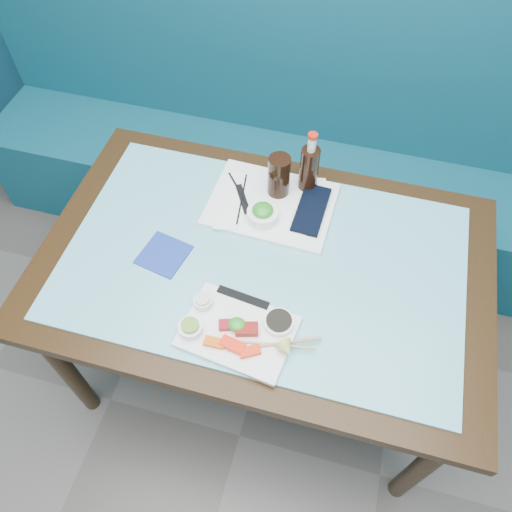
% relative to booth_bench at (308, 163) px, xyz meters
% --- Properties ---
extents(booth_bench, '(3.00, 0.56, 1.17)m').
position_rel_booth_bench_xyz_m(booth_bench, '(0.00, 0.00, 0.00)').
color(booth_bench, '#0D4757').
rests_on(booth_bench, ground).
extents(dining_table, '(1.40, 0.90, 0.75)m').
position_rel_booth_bench_xyz_m(dining_table, '(0.00, -0.84, 0.29)').
color(dining_table, black).
rests_on(dining_table, ground).
extents(glass_top, '(1.22, 0.76, 0.01)m').
position_rel_booth_bench_xyz_m(glass_top, '(0.00, -0.84, 0.38)').
color(glass_top, '#63B6C7').
rests_on(glass_top, dining_table).
extents(sashimi_plate, '(0.33, 0.25, 0.02)m').
position_rel_booth_bench_xyz_m(sashimi_plate, '(-0.01, -1.10, 0.39)').
color(sashimi_plate, white).
rests_on(sashimi_plate, glass_top).
extents(salmon_left, '(0.06, 0.03, 0.01)m').
position_rel_booth_bench_xyz_m(salmon_left, '(-0.06, -1.16, 0.41)').
color(salmon_left, '#F15009').
rests_on(salmon_left, sashimi_plate).
extents(salmon_mid, '(0.07, 0.05, 0.02)m').
position_rel_booth_bench_xyz_m(salmon_mid, '(-0.01, -1.15, 0.41)').
color(salmon_mid, '#FF250A').
rests_on(salmon_mid, sashimi_plate).
extents(salmon_right, '(0.06, 0.05, 0.01)m').
position_rel_booth_bench_xyz_m(salmon_right, '(0.04, -1.16, 0.41)').
color(salmon_right, '#FC2D0A').
rests_on(salmon_right, sashimi_plate).
extents(tuna_left, '(0.06, 0.04, 0.02)m').
position_rel_booth_bench_xyz_m(tuna_left, '(-0.04, -1.10, 0.41)').
color(tuna_left, maroon).
rests_on(tuna_left, sashimi_plate).
extents(tuna_right, '(0.07, 0.05, 0.02)m').
position_rel_booth_bench_xyz_m(tuna_right, '(0.02, -1.10, 0.41)').
color(tuna_right, maroon).
rests_on(tuna_right, sashimi_plate).
extents(seaweed_garnish, '(0.05, 0.05, 0.03)m').
position_rel_booth_bench_xyz_m(seaweed_garnish, '(-0.01, -1.09, 0.41)').
color(seaweed_garnish, '#258F21').
rests_on(seaweed_garnish, sashimi_plate).
extents(ramekin_wasabi, '(0.07, 0.07, 0.03)m').
position_rel_booth_bench_xyz_m(ramekin_wasabi, '(-0.13, -1.14, 0.41)').
color(ramekin_wasabi, white).
rests_on(ramekin_wasabi, sashimi_plate).
extents(wasabi_fill, '(0.06, 0.06, 0.01)m').
position_rel_booth_bench_xyz_m(wasabi_fill, '(-0.13, -1.14, 0.43)').
color(wasabi_fill, olive).
rests_on(wasabi_fill, ramekin_wasabi).
extents(ramekin_ginger, '(0.07, 0.07, 0.02)m').
position_rel_booth_bench_xyz_m(ramekin_ginger, '(-0.13, -1.05, 0.41)').
color(ramekin_ginger, silver).
rests_on(ramekin_ginger, sashimi_plate).
extents(ginger_fill, '(0.05, 0.05, 0.01)m').
position_rel_booth_bench_xyz_m(ginger_fill, '(-0.13, -1.05, 0.43)').
color(ginger_fill, beige).
rests_on(ginger_fill, ramekin_ginger).
extents(soy_dish, '(0.09, 0.09, 0.02)m').
position_rel_booth_bench_xyz_m(soy_dish, '(0.10, -1.05, 0.41)').
color(soy_dish, white).
rests_on(soy_dish, sashimi_plate).
extents(soy_fill, '(0.10, 0.10, 0.01)m').
position_rel_booth_bench_xyz_m(soy_fill, '(0.10, -1.05, 0.42)').
color(soy_fill, black).
rests_on(soy_fill, soy_dish).
extents(lemon_wedge, '(0.06, 0.06, 0.05)m').
position_rel_booth_bench_xyz_m(lemon_wedge, '(0.14, -1.13, 0.42)').
color(lemon_wedge, '#D7CA66').
rests_on(lemon_wedge, sashimi_plate).
extents(chopstick_sleeve, '(0.16, 0.04, 0.00)m').
position_rel_booth_bench_xyz_m(chopstick_sleeve, '(-0.02, -1.00, 0.40)').
color(chopstick_sleeve, black).
rests_on(chopstick_sleeve, sashimi_plate).
extents(wooden_chopstick_a, '(0.24, 0.11, 0.01)m').
position_rel_booth_bench_xyz_m(wooden_chopstick_a, '(0.10, -1.12, 0.40)').
color(wooden_chopstick_a, tan).
rests_on(wooden_chopstick_a, sashimi_plate).
extents(wooden_chopstick_b, '(0.20, 0.04, 0.01)m').
position_rel_booth_bench_xyz_m(wooden_chopstick_b, '(0.11, -1.12, 0.40)').
color(wooden_chopstick_b, tan).
rests_on(wooden_chopstick_b, sashimi_plate).
extents(serving_tray, '(0.42, 0.32, 0.02)m').
position_rel_booth_bench_xyz_m(serving_tray, '(-0.03, -0.62, 0.39)').
color(serving_tray, white).
rests_on(serving_tray, glass_top).
extents(paper_placemat, '(0.40, 0.31, 0.00)m').
position_rel_booth_bench_xyz_m(paper_placemat, '(-0.03, -0.62, 0.40)').
color(paper_placemat, white).
rests_on(paper_placemat, serving_tray).
extents(seaweed_bowl, '(0.13, 0.13, 0.04)m').
position_rel_booth_bench_xyz_m(seaweed_bowl, '(-0.04, -0.70, 0.42)').
color(seaweed_bowl, white).
rests_on(seaweed_bowl, serving_tray).
extents(seaweed_salad, '(0.09, 0.09, 0.03)m').
position_rel_booth_bench_xyz_m(seaweed_salad, '(-0.04, -0.70, 0.44)').
color(seaweed_salad, '#22881F').
rests_on(seaweed_salad, seaweed_bowl).
extents(cola_glass, '(0.08, 0.08, 0.15)m').
position_rel_booth_bench_xyz_m(cola_glass, '(-0.02, -0.57, 0.47)').
color(cola_glass, black).
rests_on(cola_glass, serving_tray).
extents(navy_pouch, '(0.10, 0.21, 0.02)m').
position_rel_booth_bench_xyz_m(navy_pouch, '(0.10, -0.62, 0.41)').
color(navy_pouch, black).
rests_on(navy_pouch, serving_tray).
extents(fork, '(0.04, 0.10, 0.01)m').
position_rel_booth_bench_xyz_m(fork, '(0.10, -0.52, 0.40)').
color(fork, silver).
rests_on(fork, serving_tray).
extents(black_chopstick_a, '(0.04, 0.22, 0.01)m').
position_rel_booth_bench_xyz_m(black_chopstick_a, '(-0.13, -0.63, 0.40)').
color(black_chopstick_a, black).
rests_on(black_chopstick_a, serving_tray).
extents(black_chopstick_b, '(0.17, 0.21, 0.01)m').
position_rel_booth_bench_xyz_m(black_chopstick_b, '(-0.12, -0.63, 0.40)').
color(black_chopstick_b, black).
rests_on(black_chopstick_b, serving_tray).
extents(tray_sleeve, '(0.09, 0.13, 0.00)m').
position_rel_booth_bench_xyz_m(tray_sleeve, '(-0.13, -0.63, 0.40)').
color(tray_sleeve, black).
rests_on(tray_sleeve, serving_tray).
extents(cola_bottle_body, '(0.08, 0.08, 0.18)m').
position_rel_booth_bench_xyz_m(cola_bottle_body, '(0.07, -0.52, 0.47)').
color(cola_bottle_body, black).
rests_on(cola_bottle_body, glass_top).
extents(cola_bottle_neck, '(0.04, 0.04, 0.05)m').
position_rel_booth_bench_xyz_m(cola_bottle_neck, '(0.07, -0.52, 0.59)').
color(cola_bottle_neck, silver).
rests_on(cola_bottle_neck, cola_bottle_body).
extents(cola_bottle_cap, '(0.04, 0.04, 0.01)m').
position_rel_booth_bench_xyz_m(cola_bottle_cap, '(0.07, -0.52, 0.62)').
color(cola_bottle_cap, red).
rests_on(cola_bottle_cap, cola_bottle_neck).
extents(blue_napkin, '(0.16, 0.16, 0.01)m').
position_rel_booth_bench_xyz_m(blue_napkin, '(-0.30, -0.90, 0.39)').
color(blue_napkin, navy).
rests_on(blue_napkin, glass_top).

